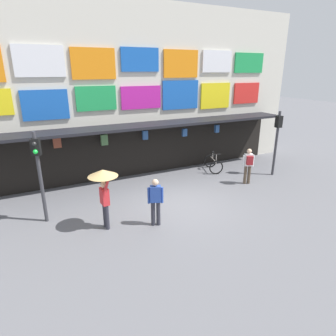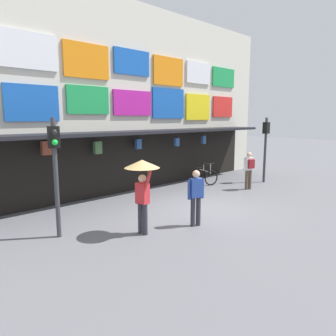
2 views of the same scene
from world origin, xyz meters
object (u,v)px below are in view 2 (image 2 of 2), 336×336
Objects in this scene: traffic_light_near at (55,159)px; traffic_light_far at (265,139)px; pedestrian_in_white at (249,168)px; pedestrian_in_green at (196,195)px; bicycle_parked at (205,175)px; pedestrian_with_umbrella at (142,176)px.

traffic_light_near is 1.00× the size of traffic_light_far.
traffic_light_near is at bearing 177.58° from pedestrian_in_white.
pedestrian_in_green is at bearing -163.57° from pedestrian_in_white.
traffic_light_near is at bearing -179.90° from traffic_light_far.
traffic_light_far reaches higher than pedestrian_in_white.
pedestrian_in_white is (-1.99, -0.39, -1.16)m from traffic_light_far.
bicycle_parked is at bearing 12.51° from traffic_light_near.
pedestrian_in_white is at bearing -169.05° from traffic_light_far.
pedestrian_in_green is at bearing -142.69° from bicycle_parked.
pedestrian_in_white is 0.81× the size of pedestrian_with_umbrella.
traffic_light_far is (10.69, 0.02, 0.00)m from traffic_light_near.
traffic_light_near reaches higher than pedestrian_with_umbrella.
traffic_light_near reaches higher than pedestrian_in_white.
traffic_light_near reaches higher than pedestrian_in_green.
pedestrian_in_white is at bearing 8.39° from pedestrian_with_umbrella.
traffic_light_near is 1.90× the size of pedestrian_in_white.
traffic_light_far reaches higher than pedestrian_in_green.
traffic_light_far is 1.90× the size of pedestrian_in_white.
pedestrian_with_umbrella is at bearing -37.79° from traffic_light_near.
traffic_light_near is 8.70m from bicycle_parked.
bicycle_parked is (8.32, 1.85, -1.75)m from traffic_light_near.
pedestrian_in_white is 7.01m from pedestrian_with_umbrella.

